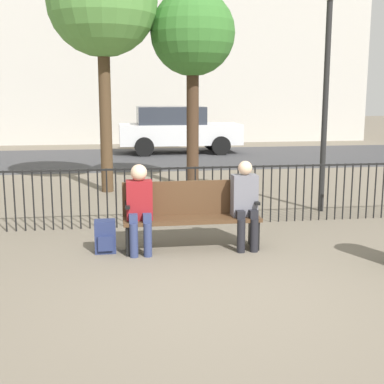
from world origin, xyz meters
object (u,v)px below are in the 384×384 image
seated_person_1 (245,201)px  tree_0 (102,2)px  park_bench (191,213)px  seated_person_0 (140,204)px  tree_1 (193,36)px  lamp_post (327,66)px  parked_car_0 (177,129)px  backpack (105,237)px

seated_person_1 → tree_0: (-1.88, 4.61, 3.24)m
park_bench → seated_person_0: (-0.71, -0.13, 0.17)m
seated_person_0 → tree_0: bearing=95.6°
park_bench → tree_0: size_ratio=0.36×
park_bench → tree_0: tree_0 is taller
tree_1 → seated_person_1: bearing=-90.1°
tree_1 → lamp_post: size_ratio=1.09×
tree_1 → parked_car_0: 7.39m
parked_car_0 → backpack: bearing=-101.7°
park_bench → lamp_post: 3.90m
park_bench → seated_person_1: (0.72, -0.13, 0.17)m
tree_0 → parked_car_0: tree_0 is taller
seated_person_0 → parked_car_0: parked_car_0 is taller
backpack → tree_0: tree_0 is taller
seated_person_0 → parked_car_0: (1.94, 11.74, 0.17)m
seated_person_1 → tree_1: 5.46m
backpack → lamp_post: lamp_post is taller
seated_person_1 → tree_1: bearing=89.9°
seated_person_1 → parked_car_0: (0.52, 11.74, 0.17)m
seated_person_0 → seated_person_1: size_ratio=0.99×
park_bench → parked_car_0: parked_car_0 is taller
park_bench → parked_car_0: 11.68m
tree_1 → lamp_post: tree_1 is taller
park_bench → parked_car_0: size_ratio=0.44×
park_bench → tree_1: 5.48m
seated_person_0 → park_bench: bearing=10.5°
tree_1 → tree_0: bearing=-174.7°
park_bench → seated_person_0: bearing=-169.5°
lamp_post → seated_person_0: bearing=-148.1°
backpack → lamp_post: bearing=27.6°
seated_person_0 → seated_person_1: 1.43m
seated_person_0 → backpack: seated_person_0 is taller
park_bench → seated_person_1: bearing=-10.2°
seated_person_0 → lamp_post: bearing=31.9°
park_bench → backpack: park_bench is taller
tree_0 → tree_1: (1.89, 0.17, -0.61)m
seated_person_1 → backpack: bearing=177.0°
park_bench → backpack: (-1.16, -0.03, -0.28)m
backpack → seated_person_0: bearing=-12.3°
park_bench → tree_0: bearing=104.5°
tree_1 → lamp_post: 3.39m
parked_car_0 → tree_1: bearing=-94.2°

